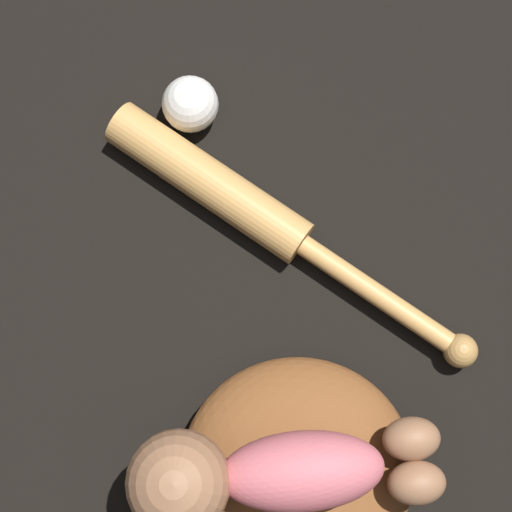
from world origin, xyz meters
name	(u,v)px	position (x,y,z in m)	size (l,w,h in m)	color
ground_plane	(287,457)	(0.00, 0.00, 0.00)	(6.00, 6.00, 0.00)	black
baseball_glove	(298,487)	(0.00, 0.04, 0.05)	(0.35, 0.38, 0.11)	brown
baby_figure	(257,475)	(0.04, 0.01, 0.16)	(0.37, 0.17, 0.12)	#D16670
baseball_bat	(247,207)	(-0.04, -0.33, 0.03)	(0.40, 0.48, 0.06)	tan
baseball	(190,104)	(-0.01, -0.50, 0.04)	(0.08, 0.08, 0.08)	white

